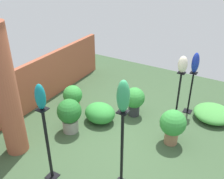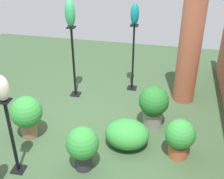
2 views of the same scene
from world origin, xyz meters
TOP-DOWN VIEW (x-y plane):
  - ground_plane at (0.00, 0.00)m, footprint 8.00×8.00m
  - brick_pillar at (-1.26, 1.54)m, footprint 0.43×0.43m
  - pedestal_ivory at (1.28, -0.90)m, footprint 0.20×0.20m
  - pedestal_teal at (-1.47, 0.45)m, footprint 0.20×0.20m
  - pedestal_jade at (-0.99, -0.69)m, footprint 0.20×0.20m
  - art_vase_ivory at (1.28, -0.90)m, footprint 0.19×0.20m
  - art_vase_teal at (-1.47, 0.45)m, footprint 0.16×0.17m
  - art_vase_jade at (-0.99, -0.69)m, footprint 0.20×0.19m
  - potted_plant_front_right at (0.48, -1.07)m, footprint 0.54×0.54m
  - potted_plant_near_pillar at (0.48, 1.46)m, footprint 0.47×0.47m
  - potted_plant_mid_left at (1.03, 0.06)m, footprint 0.49×0.49m
  - potted_plant_walkway_edge at (-0.24, 0.99)m, footprint 0.53×0.53m
  - foliage_bed_west at (0.39, 0.62)m, footprint 0.62×0.73m

SIDE VIEW (x-z plane):
  - ground_plane at x=0.00m, z-range 0.00..0.00m
  - foliage_bed_west at x=0.39m, z-range 0.00..0.45m
  - potted_plant_near_pillar at x=0.48m, z-range 0.04..0.70m
  - potted_plant_mid_left at x=1.03m, z-range 0.07..0.79m
  - potted_plant_walkway_edge at x=-0.24m, z-range 0.06..0.84m
  - potted_plant_front_right at x=0.48m, z-range 0.07..0.85m
  - pedestal_ivory at x=1.28m, z-range -0.05..1.21m
  - pedestal_teal at x=-1.47m, z-range -0.05..1.38m
  - pedestal_jade at x=-0.99m, z-range -0.05..1.44m
  - brick_pillar at x=-1.26m, z-range 0.00..2.59m
  - art_vase_ivory at x=1.28m, z-range 1.26..1.63m
  - art_vase_teal at x=-1.47m, z-range 1.44..1.87m
  - art_vase_jade at x=-0.99m, z-range 1.49..2.01m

